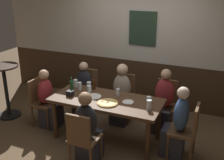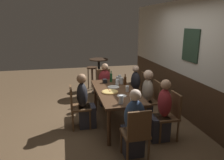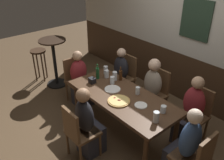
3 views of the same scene
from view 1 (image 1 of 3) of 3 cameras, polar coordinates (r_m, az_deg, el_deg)
name	(u,v)px [view 1 (image 1 of 3)]	position (r m, az deg, el deg)	size (l,w,h in m)	color
ground_plane	(107,138)	(4.88, -1.10, -11.87)	(12.00, 12.00, 0.00)	brown
wall_back	(139,44)	(5.82, 5.59, 7.34)	(6.40, 0.13, 2.60)	#3D2819
dining_table	(106,104)	(4.57, -1.16, -4.88)	(1.82, 0.81, 0.74)	#472D1C
chair_head_west	(41,99)	(5.28, -14.40, -3.87)	(0.40, 0.40, 0.88)	brown
chair_left_far	(87,88)	(5.63, -5.12, -1.70)	(0.40, 0.40, 0.88)	brown
chair_right_far	(165,101)	(5.12, 10.93, -4.34)	(0.40, 0.40, 0.88)	brown
chair_head_east	(188,129)	(4.33, 15.31, -9.62)	(0.40, 0.40, 0.88)	brown
chair_mid_near	(82,137)	(4.00, -6.09, -11.55)	(0.40, 0.40, 0.88)	brown
chair_mid_far	(124,94)	(5.32, 2.51, -2.99)	(0.40, 0.40, 0.88)	brown
person_head_west	(49,103)	(5.20, -12.91, -4.64)	(0.37, 0.34, 1.08)	#2D2D38
person_left_far	(83,93)	(5.52, -5.92, -2.74)	(0.34, 0.37, 1.08)	#2D2D38
person_right_far	(163,106)	(4.98, 10.49, -5.25)	(0.34, 0.37, 1.14)	#2D2D38
person_head_east	(177,128)	(4.35, 13.15, -9.48)	(0.37, 0.34, 1.14)	#2D2D38
person_mid_near	(88,133)	(4.14, -4.97, -10.70)	(0.34, 0.37, 1.13)	#2D2D38
person_mid_far	(121,98)	(5.19, 1.86, -3.76)	(0.34, 0.37, 1.14)	#2D2D38
pizza	(108,103)	(4.37, -0.93, -4.73)	(0.34, 0.34, 0.03)	tan
beer_glass_half	(80,87)	(4.92, -6.68, -1.34)	(0.08, 0.08, 0.14)	silver
beer_glass_tall	(118,93)	(4.64, 1.24, -2.63)	(0.07, 0.07, 0.12)	silver
tumbler_water	(76,84)	(5.05, -7.47, -0.79)	(0.08, 0.08, 0.14)	silver
pint_glass_amber	(89,90)	(4.76, -4.70, -2.04)	(0.08, 0.08, 0.13)	silver
pint_glass_stout	(89,86)	(4.88, -4.76, -1.31)	(0.08, 0.08, 0.15)	silver
tumbler_short	(149,100)	(4.43, 7.59, -4.09)	(0.08, 0.08, 0.10)	silver
pint_glass_pale	(149,106)	(4.20, 7.62, -5.22)	(0.08, 0.08, 0.15)	silver
beer_bottle_green	(72,86)	(4.83, -8.26, -1.23)	(0.06, 0.06, 0.27)	#194723
beer_bottle_brown	(94,84)	(4.91, -3.75, -0.84)	(0.06, 0.06, 0.24)	#42230F
plate_white_large	(94,97)	(4.62, -3.81, -3.41)	(0.25, 0.25, 0.01)	white
plate_white_small	(128,102)	(4.42, 3.32, -4.53)	(0.18, 0.18, 0.01)	white
condiment_caddy	(70,93)	(4.69, -8.60, -2.72)	(0.11, 0.09, 0.09)	black
side_bar_table	(6,87)	(5.73, -21.00, -1.35)	(0.56, 0.56, 1.05)	black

